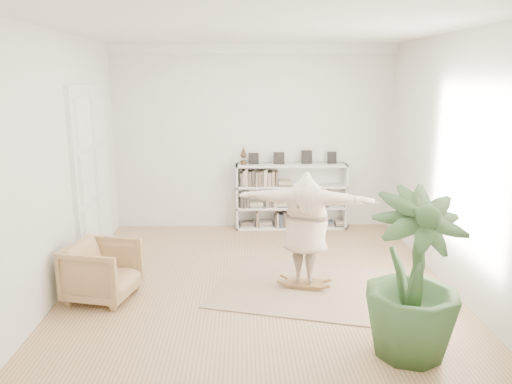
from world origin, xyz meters
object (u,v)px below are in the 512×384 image
bookshelf (291,197)px  armchair (102,271)px  rocker_board (304,283)px  person (306,225)px  houseplant (413,276)px

bookshelf → armchair: size_ratio=2.54×
bookshelf → rocker_board: (-0.08, -2.97, -0.57)m
rocker_board → person: size_ratio=0.29×
bookshelf → armchair: bookshelf is taller
rocker_board → person: person is taller
armchair → person: person is taller
person → rocker_board: bearing=1.5°
armchair → rocker_board: bearing=-71.2°
bookshelf → person: size_ratio=1.11×
armchair → rocker_board: armchair is taller
rocker_board → houseplant: bearing=-47.4°
rocker_board → person: 0.87m
bookshelf → rocker_board: size_ratio=3.79×
armchair → person: bearing=-71.2°
rocker_board → armchair: bearing=-159.1°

